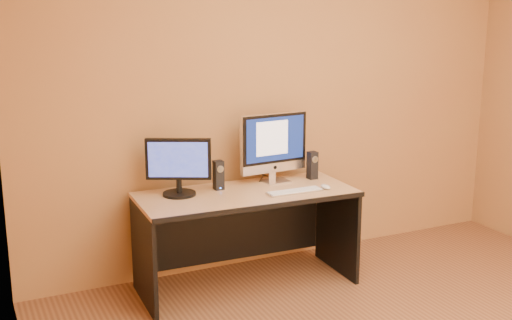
% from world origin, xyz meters
% --- Properties ---
extents(walls, '(4.00, 4.00, 2.60)m').
position_xyz_m(walls, '(0.00, 0.00, 1.30)').
color(walls, olive).
rests_on(walls, ground).
extents(desk, '(1.50, 0.70, 0.69)m').
position_xyz_m(desk, '(-0.48, 1.59, 0.34)').
color(desk, tan).
rests_on(desk, ground).
extents(imac, '(0.54, 0.23, 0.51)m').
position_xyz_m(imac, '(-0.17, 1.75, 0.94)').
color(imac, silver).
rests_on(imac, desk).
extents(second_monitor, '(0.50, 0.39, 0.39)m').
position_xyz_m(second_monitor, '(-0.91, 1.72, 0.88)').
color(second_monitor, black).
rests_on(second_monitor, desk).
extents(speaker_left, '(0.06, 0.07, 0.20)m').
position_xyz_m(speaker_left, '(-0.62, 1.74, 0.79)').
color(speaker_left, black).
rests_on(speaker_left, desk).
extents(speaker_right, '(0.07, 0.07, 0.20)m').
position_xyz_m(speaker_right, '(0.11, 1.71, 0.79)').
color(speaker_right, black).
rests_on(speaker_right, desk).
extents(keyboard, '(0.40, 0.11, 0.02)m').
position_xyz_m(keyboard, '(-0.18, 1.44, 0.69)').
color(keyboard, '#BBBBBF').
rests_on(keyboard, desk).
extents(mouse, '(0.06, 0.10, 0.03)m').
position_xyz_m(mouse, '(0.05, 1.43, 0.70)').
color(mouse, silver).
rests_on(mouse, desk).
extents(cable_a, '(0.05, 0.20, 0.01)m').
position_xyz_m(cable_a, '(-0.15, 1.87, 0.69)').
color(cable_a, black).
rests_on(cable_a, desk).
extents(cable_b, '(0.10, 0.14, 0.01)m').
position_xyz_m(cable_b, '(-0.23, 1.86, 0.69)').
color(cable_b, black).
rests_on(cable_b, desk).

